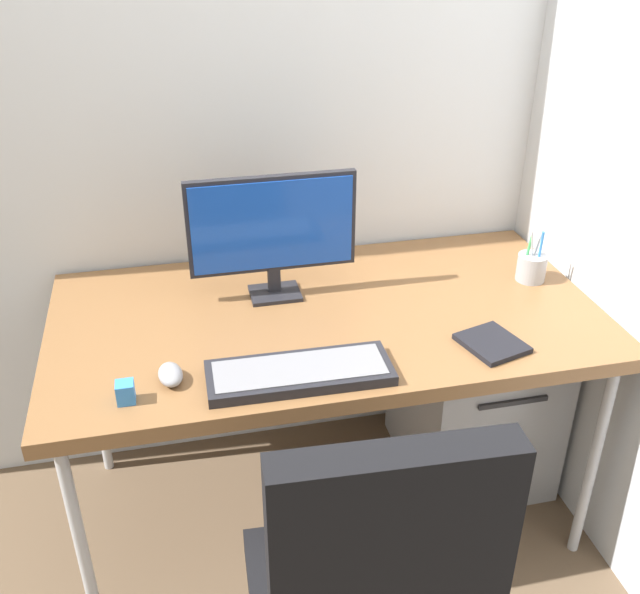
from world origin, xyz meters
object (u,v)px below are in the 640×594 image
mouse (171,374)px  pen_holder (531,267)px  notebook (492,343)px  desk_clamp_accessory (125,392)px  filing_cabinet (474,387)px  keyboard (300,373)px  monitor (272,229)px

mouse → pen_holder: 1.15m
notebook → desk_clamp_accessory: 0.94m
pen_holder → desk_clamp_accessory: 1.27m
filing_cabinet → pen_holder: 0.49m
pen_holder → desk_clamp_accessory: pen_holder is taller
filing_cabinet → keyboard: bearing=-149.8°
keyboard → mouse: bearing=170.0°
pen_holder → desk_clamp_accessory: bearing=-163.7°
keyboard → notebook: keyboard is taller
monitor → keyboard: monitor is taller
pen_holder → desk_clamp_accessory: size_ratio=3.18×
pen_holder → notebook: 0.42m
filing_cabinet → pen_holder: (0.12, -0.04, 0.47)m
monitor → notebook: 0.69m
desk_clamp_accessory → notebook: bearing=2.0°
keyboard → monitor: bearing=88.6°
pen_holder → keyboard: bearing=-156.2°
keyboard → desk_clamp_accessory: desk_clamp_accessory is taller
filing_cabinet → mouse: size_ratio=6.81×
notebook → pen_holder: bearing=33.8°
pen_holder → notebook: size_ratio=1.05×
desk_clamp_accessory → pen_holder: bearing=16.3°
monitor → keyboard: 0.48m
mouse → monitor: bearing=43.7°
keyboard → filing_cabinet: bearing=30.2°
mouse → pen_holder: pen_holder is taller
monitor → keyboard: size_ratio=1.05×
monitor → pen_holder: (0.79, -0.09, -0.17)m
keyboard → mouse: (-0.31, 0.05, 0.01)m
filing_cabinet → monitor: 0.93m
notebook → desk_clamp_accessory: size_ratio=3.01×
filing_cabinet → notebook: 0.59m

